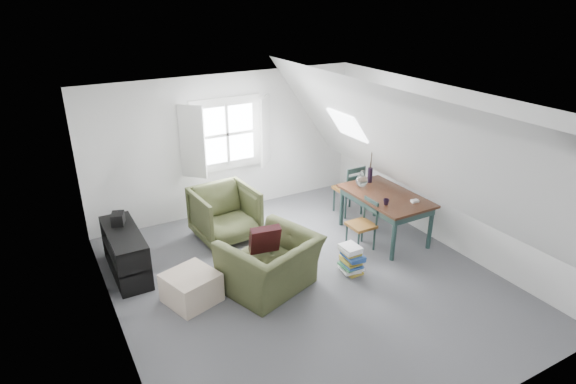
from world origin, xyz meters
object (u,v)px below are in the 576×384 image
dining_chair_near (363,224)px  magazine_stack (351,259)px  armchair_far (226,238)px  ottoman (191,288)px  dining_table (385,200)px  dining_chair_far (350,189)px  media_shelf (127,255)px  armchair_near (271,288)px

dining_chair_near → magazine_stack: bearing=-27.2°
armchair_far → ottoman: size_ratio=1.57×
dining_table → dining_chair_far: size_ratio=1.59×
dining_chair_near → media_shelf: (-3.41, 1.04, -0.12)m
dining_chair_far → ottoman: bearing=15.1°
armchair_near → dining_table: dining_table is taller
ottoman → magazine_stack: size_ratio=1.44×
armchair_far → dining_chair_far: (2.32, -0.23, 0.49)m
armchair_far → media_shelf: bearing=-173.3°
media_shelf → magazine_stack: (2.83, -1.54, -0.09)m
armchair_far → dining_chair_far: dining_chair_far is taller
armchair_near → ottoman: bearing=-32.5°
dining_chair_far → dining_chair_near: 1.26m
dining_chair_near → armchair_far: bearing=-105.8°
dining_table → media_shelf: 4.07m
media_shelf → magazine_stack: bearing=-26.3°
armchair_near → ottoman: (-1.04, 0.25, 0.20)m
armchair_far → magazine_stack: 2.21m
dining_chair_near → magazine_stack: 0.79m
ottoman → media_shelf: size_ratio=0.47×
dining_chair_far → media_shelf: 3.97m
dining_table → media_shelf: bearing=170.1°
armchair_far → dining_chair_near: dining_chair_near is taller
armchair_near → dining_chair_near: bearing=169.9°
dining_table → dining_chair_near: size_ratio=1.85×
dining_table → magazine_stack: bearing=-147.2°
media_shelf → magazine_stack: size_ratio=3.07×
dining_chair_far → armchair_near: bearing=27.2°
armchair_far → magazine_stack: armchair_far is taller
armchair_near → ottoman: size_ratio=1.93×
ottoman → magazine_stack: bearing=-11.6°
dining_table → dining_chair_near: 0.61m
dining_table → media_shelf: dining_table is taller
armchair_far → dining_chair_near: bearing=-41.5°
armchair_near → dining_chair_far: bearing=-168.1°
dining_table → dining_chair_near: (-0.55, -0.14, -0.23)m
dining_table → dining_chair_far: (0.01, 0.98, -0.16)m
armchair_near → dining_chair_far: dining_chair_far is taller
armchair_far → ottoman: 1.76m
armchair_near → armchair_far: size_ratio=1.23×
media_shelf → ottoman: bearing=-59.1°
armchair_far → media_shelf: size_ratio=0.74×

